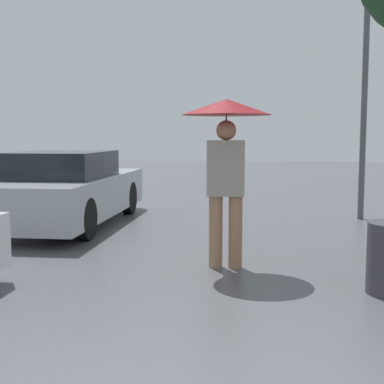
# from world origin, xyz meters

# --- Properties ---
(pedestrian) EXTENTS (1.04, 1.04, 1.97)m
(pedestrian) POSITION_xyz_m (-0.18, 4.29, 1.52)
(pedestrian) COLOR #9E7051
(pedestrian) RESTS_ON ground_plane
(parked_car_farthest) EXTENTS (1.71, 4.40, 1.28)m
(parked_car_farthest) POSITION_xyz_m (-3.11, 7.01, 0.61)
(parked_car_farthest) COLOR #9EA3A8
(parked_car_farthest) RESTS_ON ground_plane
(street_lamp) EXTENTS (0.33, 0.33, 5.13)m
(street_lamp) POSITION_xyz_m (2.10, 8.26, 3.38)
(street_lamp) COLOR #515456
(street_lamp) RESTS_ON ground_plane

